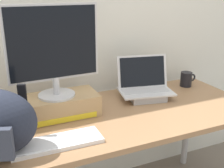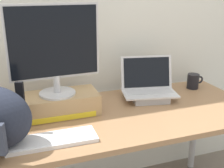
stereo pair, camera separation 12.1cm
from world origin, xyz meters
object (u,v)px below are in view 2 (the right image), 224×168
(external_keyboard, at_px, (52,140))
(open_laptop, at_px, (149,91))
(desktop_monitor, at_px, (54,49))
(toner_box_yellow, at_px, (58,104))
(coffee_mug, at_px, (193,81))

(external_keyboard, bearing_deg, open_laptop, 28.26)
(desktop_monitor, relative_size, external_keyboard, 1.18)
(desktop_monitor, xyz_separation_m, external_keyboard, (-0.08, -0.30, -0.37))
(toner_box_yellow, bearing_deg, open_laptop, 4.10)
(external_keyboard, xyz_separation_m, coffee_mug, (1.05, 0.42, 0.04))
(desktop_monitor, relative_size, open_laptop, 1.32)
(desktop_monitor, distance_m, open_laptop, 0.67)
(open_laptop, relative_size, external_keyboard, 0.89)
(toner_box_yellow, relative_size, coffee_mug, 3.61)
(toner_box_yellow, height_order, coffee_mug, toner_box_yellow)
(desktop_monitor, xyz_separation_m, coffee_mug, (0.97, 0.12, -0.33))
(toner_box_yellow, height_order, open_laptop, open_laptop)
(toner_box_yellow, relative_size, external_keyboard, 1.07)
(toner_box_yellow, bearing_deg, coffee_mug, 6.74)
(toner_box_yellow, distance_m, coffee_mug, 0.98)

